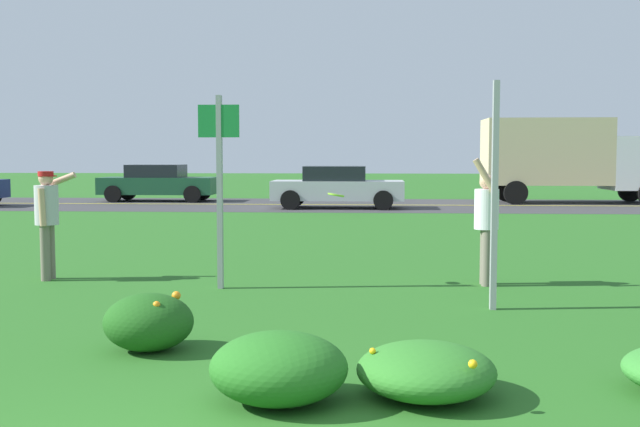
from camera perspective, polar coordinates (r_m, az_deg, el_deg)
ground_plane at (r=15.88m, az=0.21°, el=-2.25°), size 120.00×120.00×0.00m
highway_strip at (r=28.12m, az=1.84°, el=0.65°), size 120.00×7.71×0.01m
highway_center_stripe at (r=28.12m, az=1.84°, el=0.66°), size 120.00×0.16×0.00m
daylily_clump_front_left at (r=7.42m, az=-12.64°, el=-7.89°), size 0.85×0.78×0.54m
daylily_clump_front_center at (r=5.99m, az=7.90°, el=-11.50°), size 1.06×1.08×0.40m
daylily_clump_front_right at (r=5.78m, az=-3.09°, el=-11.41°), size 1.03×0.96×0.53m
sign_post_near_path at (r=10.52m, az=-7.50°, el=3.06°), size 0.56×0.10×2.64m
sign_post_by_roadside at (r=9.24m, az=12.87°, el=1.27°), size 0.07×0.10×2.70m
person_thrower_red_cap_gray_shirt at (r=11.89m, az=-19.66°, el=-0.02°), size 0.54×0.48×1.60m
person_catcher_white_shirt at (r=10.99m, az=12.27°, el=-0.40°), size 0.40×0.48×1.80m
frisbee_lime at (r=10.77m, az=1.20°, el=1.39°), size 0.24×0.24×0.07m
car_dark_green_center_left at (r=30.98m, az=-11.95°, el=2.27°), size 4.50×2.00×1.45m
car_silver_center_right at (r=26.35m, az=1.29°, el=2.00°), size 4.50×2.00×1.45m
box_truck_white at (r=30.69m, az=18.07°, el=4.12°), size 6.70×2.46×3.20m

